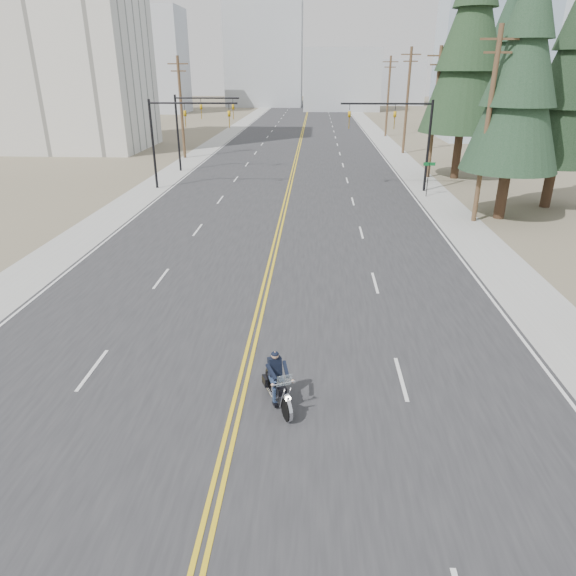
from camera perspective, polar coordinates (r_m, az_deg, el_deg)
The scene contains 26 objects.
ground_plane at distance 13.66m, azimuth -7.15°, elevation -18.61°, with size 400.00×400.00×0.00m, color #776D56.
road at distance 80.56m, azimuth 1.53°, elevation 16.56°, with size 20.00×200.00×0.01m, color #303033.
sidewalk_left at distance 81.68m, azimuth -6.91°, elevation 16.50°, with size 3.00×200.00×0.01m, color #A5A5A0.
sidewalk_right at distance 81.07m, azimuth 10.03°, elevation 16.27°, with size 3.00×200.00×0.01m, color #A5A5A0.
traffic_mast_left at distance 43.66m, azimuth -12.31°, elevation 17.12°, with size 7.10×0.26×7.00m.
traffic_mast_right at distance 42.77m, azimuth 12.76°, elevation 16.97°, with size 7.10×0.26×7.00m.
traffic_mast_far at distance 51.48m, azimuth -10.36°, elevation 18.02°, with size 6.10×0.26×7.00m.
street_sign at distance 41.58m, azimuth 15.34°, elevation 12.20°, with size 0.90×0.06×2.62m.
utility_pole_b at distance 34.74m, azimuth 21.26°, elevation 16.50°, with size 2.20×0.30×11.50m.
utility_pole_c at distance 49.24m, azimuth 15.98°, elevation 18.33°, with size 2.20×0.30×11.00m.
utility_pole_d at distance 63.94m, azimuth 13.11°, elevation 19.72°, with size 2.20×0.30×11.50m.
utility_pole_e at distance 80.76m, azimuth 11.07°, elevation 20.26°, with size 2.20×0.30×11.00m.
utility_pole_left at distance 59.95m, azimuth -11.79°, elevation 19.15°, with size 2.20×0.30×10.50m.
apartment_block at distance 71.92m, azimuth -24.37°, elevation 25.96°, with size 18.00×14.00×30.00m, color silver.
glass_building at distance 85.42m, azimuth 25.37°, elevation 21.64°, with size 24.00×16.00×20.00m, color #9EB5CC.
haze_bldg_a at distance 130.44m, azimuth -14.75°, elevation 23.18°, with size 14.00×12.00×22.00m, color #B7BCC6.
haze_bldg_b at distance 135.16m, azimuth 5.93°, elevation 22.02°, with size 18.00×14.00×14.00m, color #ADB2B7.
haze_bldg_c at distance 125.85m, azimuth 22.12°, elevation 21.45°, with size 16.00×12.00×18.00m, color #B7BCC6.
haze_bldg_d at distance 150.74m, azimuth -2.61°, elevation 24.48°, with size 20.00×15.00×26.00m, color #ADB2B7.
haze_bldg_e at distance 161.68m, azimuth 11.98°, elevation 21.47°, with size 14.00×14.00×12.00m, color #B7BCC6.
haze_bldg_f at distance 149.42m, azimuth -18.76°, elevation 21.49°, with size 12.00×12.00×16.00m, color #ADB2B7.
motorcyclist at distance 14.97m, azimuth -1.10°, elevation -10.30°, with size 0.89×2.08×1.62m, color black, non-canonical shape.
conifer_near at distance 36.06m, azimuth 24.62°, elevation 21.16°, with size 5.97×5.97×15.79m.
conifer_mid at distance 40.72m, azimuth 28.85°, elevation 19.85°, with size 5.65×5.65×15.08m.
conifer_tall at distance 49.46m, azimuth 19.74°, elevation 24.79°, with size 7.28×7.28×20.22m.
conifer_far at distance 59.20m, azimuth 22.82°, elevation 22.09°, with size 6.36×6.36×17.03m.
Camera 1 is at (2.14, -10.02, 9.03)m, focal length 32.00 mm.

